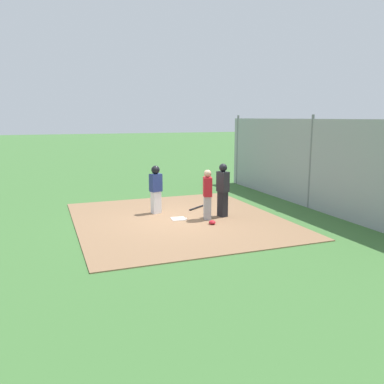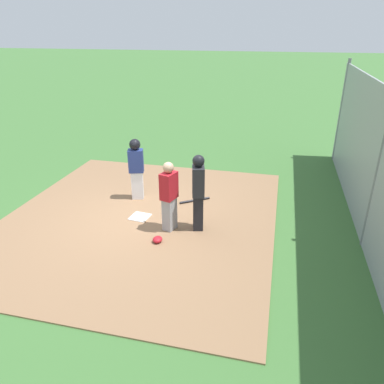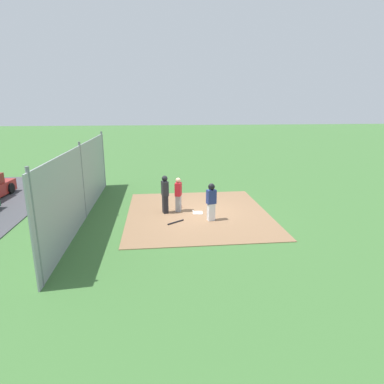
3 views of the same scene
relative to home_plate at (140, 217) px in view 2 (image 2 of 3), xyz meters
name	(u,v)px [view 2 (image 2 of 3)]	position (x,y,z in m)	size (l,w,h in m)	color
ground_plane	(140,218)	(0.00, 0.00, -0.04)	(140.00, 140.00, 0.00)	#3D6B33
dirt_infield	(140,218)	(0.00, 0.00, -0.03)	(7.20, 6.40, 0.03)	#896647
home_plate	(140,217)	(0.00, 0.00, 0.00)	(0.44, 0.44, 0.02)	white
catcher	(169,196)	(-0.36, -0.86, 0.82)	(0.44, 0.36, 1.60)	#9E9EA3
umpire	(198,191)	(-0.18, -1.48, 0.91)	(0.43, 0.35, 1.75)	black
runner	(136,165)	(1.03, 0.44, 0.92)	(0.36, 0.44, 1.63)	silver
baseball_bat	(195,200)	(1.18, -1.09, 0.02)	(0.06, 0.06, 0.84)	black
catcher_mask	(157,239)	(-0.97, -0.77, 0.05)	(0.24, 0.20, 0.12)	#B21923
baseball	(145,220)	(-0.19, -0.19, 0.03)	(0.07, 0.07, 0.07)	white
backstop_fence	(378,175)	(0.00, -5.03, 1.56)	(12.00, 0.10, 3.35)	#93999E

